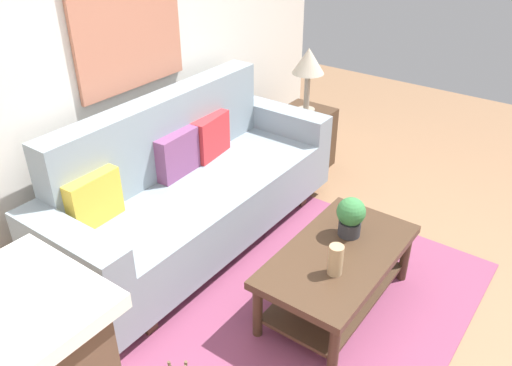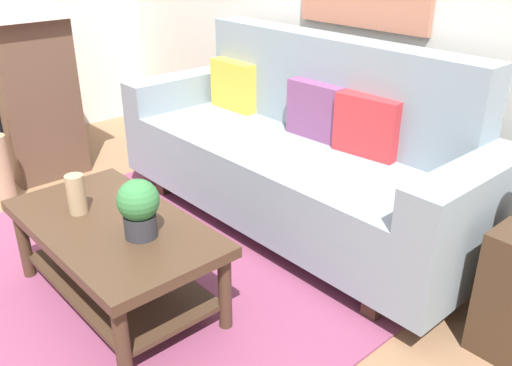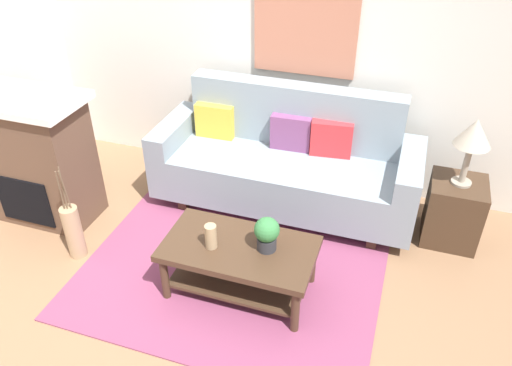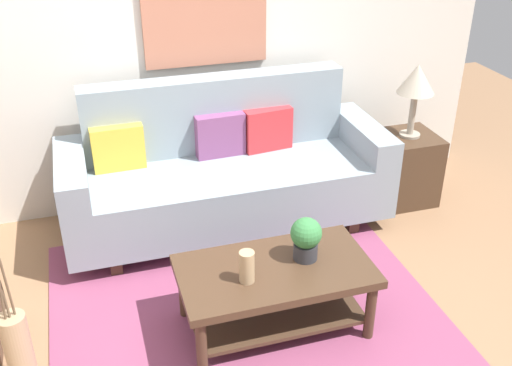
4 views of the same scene
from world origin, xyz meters
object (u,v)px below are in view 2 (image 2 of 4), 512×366
throw_pillow_plum (317,110)px  potted_plant_tabletop (139,207)px  couch (300,156)px  throw_pillow_mustard (235,85)px  coffee_table (115,244)px  fireplace (20,87)px  throw_pillow_crimson (368,126)px  tabletop_vase (76,194)px  floor_vase (0,171)px

throw_pillow_plum → potted_plant_tabletop: 1.30m
couch → throw_pillow_mustard: 0.78m
throw_pillow_mustard → coffee_table: throw_pillow_mustard is taller
couch → coffee_table: 1.20m
throw_pillow_plum → fireplace: size_ratio=0.31×
throw_pillow_plum → fireplace: (-2.00, -0.97, -0.09)m
fireplace → coffee_table: bearing=-10.2°
throw_pillow_mustard → throw_pillow_plum: (0.73, 0.00, 0.00)m
throw_pillow_crimson → fireplace: 2.56m
fireplace → tabletop_vase: bearing=-13.3°
potted_plant_tabletop → couch: bearing=98.7°
couch → throw_pillow_plum: 0.28m
couch → coffee_table: (-0.02, -1.20, -0.12)m
throw_pillow_crimson → tabletop_vase: 1.51m
couch → floor_vase: (-1.42, -1.25, -0.20)m
coffee_table → fireplace: bearing=169.8°
potted_plant_tabletop → floor_vase: 1.63m
throw_pillow_mustard → throw_pillow_crimson: size_ratio=1.00×
coffee_table → floor_vase: 1.40m
throw_pillow_plum → floor_vase: (-1.42, -1.37, -0.45)m
potted_plant_tabletop → fireplace: (-2.18, 0.32, 0.02)m
couch → throw_pillow_crimson: bearing=18.8°
couch → throw_pillow_plum: bearing=90.0°
tabletop_vase → potted_plant_tabletop: (0.38, 0.10, 0.05)m
throw_pillow_plum → coffee_table: throw_pillow_plum is taller
fireplace → floor_vase: 0.79m
couch → tabletop_vase: couch is taller
coffee_table → tabletop_vase: 0.29m
fireplace → floor_vase: (0.58, -0.41, -0.35)m
throw_pillow_mustard → potted_plant_tabletop: size_ratio=1.37×
coffee_table → fireplace: (-1.98, 0.36, 0.27)m
couch → throw_pillow_mustard: size_ratio=6.47×
couch → potted_plant_tabletop: 1.18m
couch → throw_pillow_crimson: (0.37, 0.12, 0.25)m
throw_pillow_mustard → tabletop_vase: throw_pillow_mustard is taller
coffee_table → fireplace: fireplace is taller
coffee_table → floor_vase: bearing=-177.9°
throw_pillow_plum → potted_plant_tabletop: bearing=-82.2°
throw_pillow_mustard → coffee_table: size_ratio=0.33×
throw_pillow_mustard → floor_vase: 1.60m
throw_pillow_plum → floor_vase: throw_pillow_plum is taller
throw_pillow_plum → tabletop_vase: size_ratio=1.91×
floor_vase → fireplace: bearing=145.2°
couch → coffee_table: couch is taller
throw_pillow_crimson → potted_plant_tabletop: bearing=-98.4°
throw_pillow_crimson → potted_plant_tabletop: throw_pillow_crimson is taller
couch → tabletop_vase: 1.29m
throw_pillow_mustard → couch: bearing=-9.7°
floor_vase → potted_plant_tabletop: bearing=3.1°
fireplace → floor_vase: fireplace is taller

